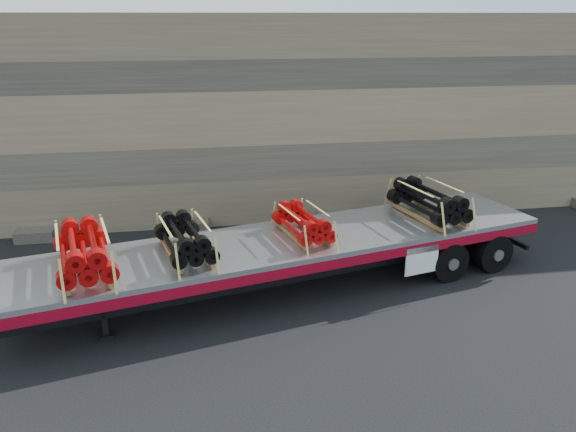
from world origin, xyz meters
name	(u,v)px	position (x,y,z in m)	size (l,w,h in m)	color
ground	(304,287)	(0.00, 0.00, 0.00)	(120.00, 120.00, 0.00)	black
rock_wall	(270,117)	(0.00, 6.50, 3.50)	(44.00, 3.00, 7.00)	#7A6B54
trailer	(285,264)	(-0.51, -0.05, 0.72)	(14.49, 2.79, 1.45)	#ACAFB4
bundle_front	(84,253)	(-5.29, -1.19, 1.89)	(1.24, 2.48, 0.88)	#AE0909
bundle_midfront	(185,240)	(-3.04, -0.65, 1.84)	(1.09, 2.19, 0.78)	black
bundle_midrear	(303,224)	(-0.01, 0.07, 1.80)	(0.99, 1.98, 0.70)	#AE0909
bundle_rear	(428,202)	(3.81, 0.99, 1.88)	(1.23, 2.45, 0.87)	black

